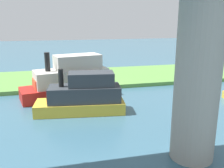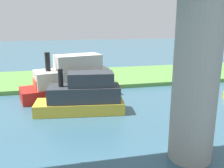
{
  "view_description": "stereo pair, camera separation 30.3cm",
  "coord_description": "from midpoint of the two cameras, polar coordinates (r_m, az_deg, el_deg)",
  "views": [
    {
      "loc": [
        6.16,
        29.83,
        8.63
      ],
      "look_at": [
        0.21,
        5.0,
        2.0
      ],
      "focal_mm": 40.03,
      "sensor_mm": 36.0,
      "label": 1
    },
    {
      "loc": [
        5.86,
        29.9,
        8.63
      ],
      "look_at": [
        0.21,
        5.0,
        2.0
      ],
      "focal_mm": 40.03,
      "sensor_mm": 36.0,
      "label": 2
    }
  ],
  "objects": [
    {
      "name": "ground_plane",
      "position": [
        31.66,
        -2.01,
        -1.27
      ],
      "size": [
        160.0,
        160.0,
        0.0
      ],
      "primitive_type": "plane",
      "color": "#386075"
    },
    {
      "name": "bridge_pylon",
      "position": [
        15.67,
        18.47,
        1.82
      ],
      "size": [
        2.72,
        2.72,
        10.76
      ],
      "primitive_type": "cylinder",
      "color": "#9E998E",
      "rests_on": "ground"
    },
    {
      "name": "grassy_bank",
      "position": [
        37.32,
        -3.85,
        1.55
      ],
      "size": [
        80.0,
        12.0,
        0.5
      ],
      "primitive_type": "cube",
      "color": "#5B9342",
      "rests_on": "ground"
    },
    {
      "name": "mooring_post",
      "position": [
        32.18,
        -17.84,
        0.04
      ],
      "size": [
        0.2,
        0.2,
        0.91
      ],
      "primitive_type": "cylinder",
      "color": "brown",
      "rests_on": "grassy_bank"
    },
    {
      "name": "marker_buoy",
      "position": [
        24.7,
        17.5,
        -5.98
      ],
      "size": [
        0.5,
        0.5,
        0.5
      ],
      "primitive_type": "sphere",
      "color": "orange",
      "rests_on": "ground"
    },
    {
      "name": "person_on_bank",
      "position": [
        33.71,
        -0.72,
        1.83
      ],
      "size": [
        0.46,
        0.46,
        1.39
      ],
      "color": "#2D334C",
      "rests_on": "grassy_bank"
    },
    {
      "name": "houseboat_blue",
      "position": [
        28.9,
        -9.92,
        0.92
      ],
      "size": [
        10.68,
        5.54,
        5.2
      ],
      "color": "red",
      "rests_on": "ground"
    },
    {
      "name": "motorboat_white",
      "position": [
        23.76,
        -7.03,
        -2.83
      ],
      "size": [
        8.6,
        3.77,
        4.26
      ],
      "color": "gold",
      "rests_on": "ground"
    }
  ]
}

